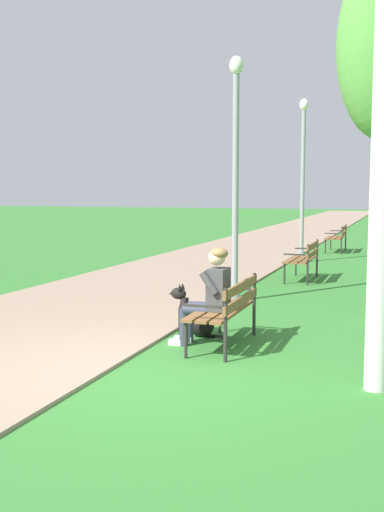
# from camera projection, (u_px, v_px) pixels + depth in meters

# --- Properties ---
(ground_plane) EXTENTS (120.00, 120.00, 0.00)m
(ground_plane) POSITION_uv_depth(u_px,v_px,m) (141.00, 375.00, 6.51)
(ground_plane) COLOR #33752D
(paved_path) EXTENTS (4.02, 60.00, 0.04)m
(paved_path) POSITION_uv_depth(u_px,v_px,m) (298.00, 230.00, 29.81)
(paved_path) COLOR gray
(paved_path) RESTS_ON ground
(park_bench_near) EXTENTS (0.55, 1.50, 0.85)m
(park_bench_near) POSITION_uv_depth(u_px,v_px,m) (227.00, 306.00, 7.66)
(park_bench_near) COLOR brown
(park_bench_near) RESTS_ON ground
(park_bench_mid) EXTENTS (0.55, 1.50, 0.85)m
(park_bench_mid) POSITION_uv_depth(u_px,v_px,m) (304.00, 257.00, 13.35)
(park_bench_mid) COLOR brown
(park_bench_mid) RESTS_ON ground
(park_bench_far) EXTENTS (0.55, 1.50, 0.85)m
(park_bench_far) POSITION_uv_depth(u_px,v_px,m) (338.00, 236.00, 19.54)
(park_bench_far) COLOR brown
(park_bench_far) RESTS_ON ground
(person_seated_on_near_bench) EXTENTS (0.74, 0.49, 1.25)m
(person_seated_on_near_bench) POSITION_uv_depth(u_px,v_px,m) (210.00, 293.00, 7.66)
(person_seated_on_near_bench) COLOR #33384C
(person_seated_on_near_bench) RESTS_ON ground
(dog_black) EXTENTS (0.83, 0.32, 0.71)m
(dog_black) POSITION_uv_depth(u_px,v_px,m) (194.00, 317.00, 8.25)
(dog_black) COLOR black
(dog_black) RESTS_ON ground
(lamp_post_near) EXTENTS (0.24, 0.24, 4.23)m
(lamp_post_near) POSITION_uv_depth(u_px,v_px,m) (236.00, 177.00, 10.63)
(lamp_post_near) COLOR gray
(lamp_post_near) RESTS_ON ground
(lamp_post_mid) EXTENTS (0.24, 0.24, 4.38)m
(lamp_post_mid) POSITION_uv_depth(u_px,v_px,m) (303.00, 179.00, 16.51)
(lamp_post_mid) COLOR gray
(lamp_post_mid) RESTS_ON ground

